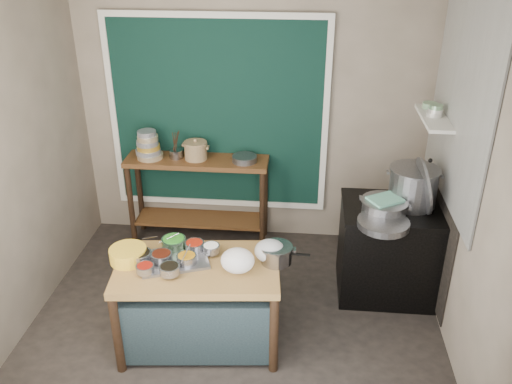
# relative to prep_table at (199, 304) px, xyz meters

# --- Properties ---
(floor) EXTENTS (3.50, 3.00, 0.02)m
(floor) POSITION_rel_prep_table_xyz_m (0.25, 0.30, -0.39)
(floor) COLOR #2D2722
(floor) RESTS_ON ground
(back_wall) EXTENTS (3.50, 0.02, 2.80)m
(back_wall) POSITION_rel_prep_table_xyz_m (0.25, 1.81, 1.02)
(back_wall) COLOR gray
(back_wall) RESTS_ON floor
(left_wall) EXTENTS (0.02, 3.00, 2.80)m
(left_wall) POSITION_rel_prep_table_xyz_m (-1.51, 0.30, 1.02)
(left_wall) COLOR gray
(left_wall) RESTS_ON floor
(right_wall) EXTENTS (0.02, 3.00, 2.80)m
(right_wall) POSITION_rel_prep_table_xyz_m (2.01, 0.30, 1.02)
(right_wall) COLOR gray
(right_wall) RESTS_ON floor
(curtain_panel) EXTENTS (2.10, 0.02, 1.90)m
(curtain_panel) POSITION_rel_prep_table_xyz_m (-0.10, 1.77, 0.98)
(curtain_panel) COLOR black
(curtain_panel) RESTS_ON back_wall
(curtain_frame) EXTENTS (2.22, 0.03, 2.02)m
(curtain_frame) POSITION_rel_prep_table_xyz_m (-0.10, 1.76, 0.98)
(curtain_frame) COLOR beige
(curtain_frame) RESTS_ON back_wall
(tile_panel) EXTENTS (0.02, 1.70, 1.70)m
(tile_panel) POSITION_rel_prep_table_xyz_m (1.98, 0.85, 1.48)
(tile_panel) COLOR #B2B2AA
(tile_panel) RESTS_ON right_wall
(soot_patch) EXTENTS (0.01, 1.30, 1.30)m
(soot_patch) POSITION_rel_prep_table_xyz_m (1.99, 0.95, 0.32)
(soot_patch) COLOR black
(soot_patch) RESTS_ON right_wall
(wall_shelf) EXTENTS (0.22, 0.70, 0.03)m
(wall_shelf) POSITION_rel_prep_table_xyz_m (1.88, 1.15, 1.23)
(wall_shelf) COLOR beige
(wall_shelf) RESTS_ON right_wall
(prep_table) EXTENTS (1.31, 0.84, 0.75)m
(prep_table) POSITION_rel_prep_table_xyz_m (0.00, 0.00, 0.00)
(prep_table) COLOR brown
(prep_table) RESTS_ON floor
(back_counter) EXTENTS (1.45, 0.40, 0.95)m
(back_counter) POSITION_rel_prep_table_xyz_m (-0.30, 1.58, 0.10)
(back_counter) COLOR brown
(back_counter) RESTS_ON floor
(stove_block) EXTENTS (0.90, 0.68, 0.85)m
(stove_block) POSITION_rel_prep_table_xyz_m (1.60, 0.85, 0.05)
(stove_block) COLOR black
(stove_block) RESTS_ON floor
(stove_top) EXTENTS (0.92, 0.69, 0.03)m
(stove_top) POSITION_rel_prep_table_xyz_m (1.60, 0.85, 0.49)
(stove_top) COLOR black
(stove_top) RESTS_ON stove_block
(condiment_tray) EXTENTS (0.61, 0.52, 0.02)m
(condiment_tray) POSITION_rel_prep_table_xyz_m (-0.19, 0.04, 0.39)
(condiment_tray) COLOR gray
(condiment_tray) RESTS_ON prep_table
(condiment_bowls) EXTENTS (0.68, 0.53, 0.08)m
(condiment_bowls) POSITION_rel_prep_table_xyz_m (-0.21, 0.05, 0.43)
(condiment_bowls) COLOR gray
(condiment_bowls) RESTS_ON condiment_tray
(yellow_basin) EXTENTS (0.37, 0.37, 0.11)m
(yellow_basin) POSITION_rel_prep_table_xyz_m (-0.54, 0.01, 0.43)
(yellow_basin) COLOR gold
(yellow_basin) RESTS_ON prep_table
(saucepan) EXTENTS (0.27, 0.27, 0.14)m
(saucepan) POSITION_rel_prep_table_xyz_m (0.60, 0.11, 0.45)
(saucepan) COLOR gray
(saucepan) RESTS_ON prep_table
(plastic_bag_a) EXTENTS (0.30, 0.27, 0.19)m
(plastic_bag_a) POSITION_rel_prep_table_xyz_m (0.32, -0.05, 0.47)
(plastic_bag_a) COLOR white
(plastic_bag_a) RESTS_ON prep_table
(plastic_bag_b) EXTENTS (0.29, 0.27, 0.18)m
(plastic_bag_b) POSITION_rel_prep_table_xyz_m (0.55, 0.11, 0.47)
(plastic_bag_b) COLOR white
(plastic_bag_b) RESTS_ON prep_table
(bowl_stack) EXTENTS (0.26, 0.26, 0.30)m
(bowl_stack) POSITION_rel_prep_table_xyz_m (-0.78, 1.55, 0.70)
(bowl_stack) COLOR tan
(bowl_stack) RESTS_ON back_counter
(utensil_cup) EXTENTS (0.18, 0.18, 0.09)m
(utensil_cup) POSITION_rel_prep_table_xyz_m (-0.51, 1.59, 0.62)
(utensil_cup) COLOR gray
(utensil_cup) RESTS_ON back_counter
(ceramic_crock) EXTENTS (0.29, 0.29, 0.16)m
(ceramic_crock) POSITION_rel_prep_table_xyz_m (-0.31, 1.58, 0.66)
(ceramic_crock) COLOR olive
(ceramic_crock) RESTS_ON back_counter
(wide_bowl) EXTENTS (0.26, 0.26, 0.06)m
(wide_bowl) POSITION_rel_prep_table_xyz_m (0.19, 1.55, 0.61)
(wide_bowl) COLOR gray
(wide_bowl) RESTS_ON back_counter
(stock_pot) EXTENTS (0.47, 0.47, 0.34)m
(stock_pot) POSITION_rel_prep_table_xyz_m (1.73, 0.92, 0.68)
(stock_pot) COLOR gray
(stock_pot) RESTS_ON stove_top
(pot_lid) EXTENTS (0.15, 0.50, 0.49)m
(pot_lid) POSITION_rel_prep_table_xyz_m (1.79, 0.80, 0.75)
(pot_lid) COLOR gray
(pot_lid) RESTS_ON stove_top
(steamer) EXTENTS (0.51, 0.51, 0.13)m
(steamer) POSITION_rel_prep_table_xyz_m (1.47, 0.72, 0.57)
(steamer) COLOR gray
(steamer) RESTS_ON stove_top
(green_cloth) EXTENTS (0.33, 0.31, 0.02)m
(green_cloth) POSITION_rel_prep_table_xyz_m (1.47, 0.72, 0.65)
(green_cloth) COLOR #62AC96
(green_cloth) RESTS_ON steamer
(shallow_pan) EXTENTS (0.50, 0.50, 0.06)m
(shallow_pan) POSITION_rel_prep_table_xyz_m (1.45, 0.51, 0.53)
(shallow_pan) COLOR gray
(shallow_pan) RESTS_ON stove_top
(shelf_bowl_stack) EXTENTS (0.13, 0.13, 0.11)m
(shelf_bowl_stack) POSITION_rel_prep_table_xyz_m (1.88, 1.15, 1.29)
(shelf_bowl_stack) COLOR silver
(shelf_bowl_stack) RESTS_ON wall_shelf
(shelf_bowl_green) EXTENTS (0.17, 0.17, 0.05)m
(shelf_bowl_green) POSITION_rel_prep_table_xyz_m (1.88, 1.38, 1.26)
(shelf_bowl_green) COLOR gray
(shelf_bowl_green) RESTS_ON wall_shelf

